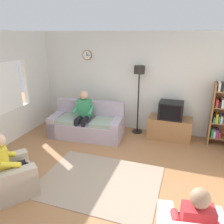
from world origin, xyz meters
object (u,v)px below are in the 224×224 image
object	(u,v)px
floor_lamp	(139,81)
bookshelf	(223,113)
armchair_near_window	(5,178)
couch	(87,125)
tv	(171,110)
person_in_left_armchair	(8,161)
tv_stand	(169,128)
person_on_couch	(83,112)
person_in_right_armchair	(194,222)

from	to	relation	value
floor_lamp	bookshelf	bearing A→B (deg)	-0.82
armchair_near_window	floor_lamp	bearing A→B (deg)	64.22
couch	armchair_near_window	size ratio (longest dim) A/B	1.66
tv	person_in_left_armchair	xyz separation A→B (m)	(-2.40, -3.07, -0.18)
tv	floor_lamp	size ratio (longest dim) A/B	0.32
tv_stand	floor_lamp	size ratio (longest dim) A/B	0.59
armchair_near_window	person_on_couch	world-z (taller)	person_on_couch
floor_lamp	person_on_couch	xyz separation A→B (m)	(-1.28, -0.76, -0.75)
tv	armchair_near_window	world-z (taller)	tv
floor_lamp	person_in_right_armchair	world-z (taller)	floor_lamp
floor_lamp	tv	bearing A→B (deg)	-7.98
person_in_left_armchair	couch	bearing A→B (deg)	83.45
armchair_near_window	bookshelf	bearing A→B (deg)	41.26
bookshelf	armchair_near_window	size ratio (longest dim) A/B	1.34
floor_lamp	person_in_left_armchair	xyz separation A→B (m)	(-1.52, -3.19, -0.85)
floor_lamp	person_in_right_armchair	distance (m)	3.95
couch	person_in_left_armchair	size ratio (longest dim) A/B	1.75
armchair_near_window	person_on_couch	distance (m)	2.55
armchair_near_window	couch	bearing A→B (deg)	82.44
couch	armchair_near_window	xyz separation A→B (m)	(-0.35, -2.61, -0.02)
tv	person_in_right_armchair	distance (m)	3.51
floor_lamp	person_on_couch	size ratio (longest dim) A/B	1.49
couch	tv	distance (m)	2.23
person_on_couch	person_in_right_armchair	distance (m)	3.93
tv_stand	bookshelf	bearing A→B (deg)	3.22
tv_stand	tv	distance (m)	0.50
tv_stand	person_in_right_armchair	bearing A→B (deg)	-80.57
tv	floor_lamp	bearing A→B (deg)	172.02
tv_stand	person_in_left_armchair	size ratio (longest dim) A/B	0.98
tv_stand	bookshelf	size ratio (longest dim) A/B	0.69
bookshelf	person_in_right_armchair	distance (m)	3.61
tv_stand	armchair_near_window	size ratio (longest dim) A/B	0.93
tv	person_in_left_armchair	world-z (taller)	person_in_left_armchair
bookshelf	tv_stand	bearing A→B (deg)	-176.78
couch	bookshelf	size ratio (longest dim) A/B	1.24
tv	person_on_couch	world-z (taller)	person_on_couch
couch	person_in_left_armchair	bearing A→B (deg)	-96.55
armchair_near_window	person_in_left_armchair	xyz separation A→B (m)	(0.05, 0.07, 0.32)
tv_stand	person_in_left_armchair	world-z (taller)	person_in_left_armchair
tv	floor_lamp	xyz separation A→B (m)	(-0.88, 0.12, 0.67)
bookshelf	floor_lamp	xyz separation A→B (m)	(-2.11, 0.03, 0.63)
floor_lamp	person_in_right_armchair	xyz separation A→B (m)	(1.46, -3.58, -0.85)
person_in_right_armchair	person_in_left_armchair	bearing A→B (deg)	172.65
floor_lamp	armchair_near_window	size ratio (longest dim) A/B	1.56
bookshelf	armchair_near_window	world-z (taller)	bookshelf
couch	person_on_couch	xyz separation A→B (m)	(-0.05, -0.11, 0.39)
floor_lamp	person_in_left_armchair	distance (m)	3.64
tv	armchair_near_window	distance (m)	4.02
tv_stand	armchair_near_window	distance (m)	4.01
tv_stand	person_in_right_armchair	size ratio (longest dim) A/B	0.98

